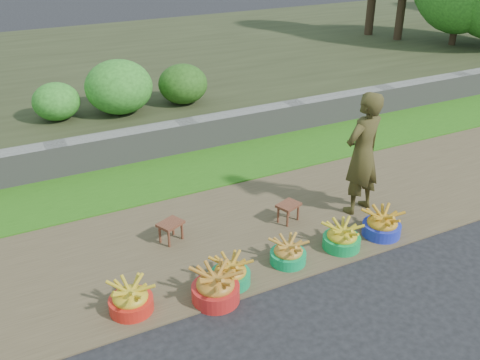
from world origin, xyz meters
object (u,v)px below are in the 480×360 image
stool_left (171,226)px  stool_right (288,207)px  vendor_woman (363,154)px  basin_c (230,273)px  basin_f (382,225)px  basin_d (288,253)px  basin_a (131,299)px  basin_b (216,287)px  basin_e (342,238)px

stool_left → stool_right: stool_left is taller
vendor_woman → stool_right: bearing=-22.0°
basin_c → basin_f: basin_f is taller
basin_d → basin_f: (1.42, -0.03, 0.02)m
vendor_woman → stool_left: bearing=-22.1°
basin_f → stool_left: size_ratio=1.32×
basin_a → stool_left: 1.37m
basin_b → basin_d: 1.09m
stool_right → vendor_woman: (1.04, -0.17, 0.66)m
basin_b → stool_left: basin_b is taller
basin_a → stool_left: basin_a is taller
vendor_woman → basin_a: bearing=-2.4°
basin_f → vendor_woman: 1.00m
basin_a → basin_c: (1.15, -0.07, -0.01)m
basin_f → stool_left: basin_f is taller
basin_e → basin_f: 0.65m
stool_left → stool_right: (1.60, -0.27, -0.00)m
basin_d → stool_left: (-1.10, 1.09, 0.09)m
basin_c → stool_right: basin_c is taller
basin_a → basin_c: size_ratio=1.03×
basin_a → basin_b: size_ratio=0.89×
basin_b → basin_c: bearing=33.3°
basin_a → basin_f: bearing=-0.8°
basin_a → basin_e: size_ratio=0.99×
basin_a → stool_right: (2.45, 0.80, 0.07)m
basin_a → vendor_woman: bearing=10.2°
basin_d → basin_e: bearing=-2.5°
basin_d → stool_right: basin_d is taller
basin_a → vendor_woman: size_ratio=0.27×
basin_a → stool_right: bearing=18.1°
basin_b → stool_left: 1.31m
basin_c → basin_b: bearing=-146.7°
basin_e → vendor_woman: bearing=41.2°
basin_c → basin_f: bearing=0.5°
basin_c → vendor_woman: vendor_woman is taller
basin_e → basin_f: (0.65, 0.00, 0.01)m
basin_b → vendor_woman: bearing=18.4°
basin_d → vendor_woman: 1.83m
stool_left → basin_f: bearing=-23.9°
stool_left → vendor_woman: size_ratio=0.22×
basin_a → vendor_woman: vendor_woman is taller
basin_c → basin_f: 2.22m
basin_f → stool_right: (-0.92, 0.85, 0.07)m
basin_d → basin_e: (0.77, -0.03, 0.01)m
stool_left → basin_e: bearing=-30.9°
basin_b → basin_e: bearing=6.0°
vendor_woman → basin_f: bearing=66.9°
stool_left → basin_c: bearing=-75.4°
stool_left → stool_right: 1.62m
basin_c → basin_e: 1.57m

